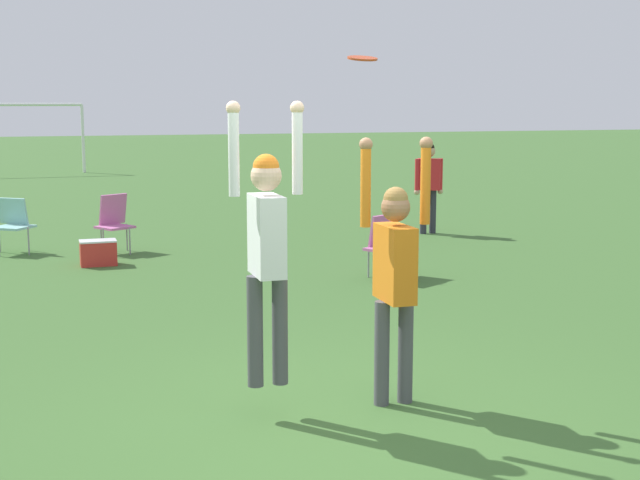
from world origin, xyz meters
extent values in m
plane|color=#3D662D|center=(0.00, 0.00, 0.00)|extent=(120.00, 120.00, 0.00)
cylinder|color=#4C4C51|center=(-0.56, 0.35, 0.68)|extent=(0.12, 0.12, 0.85)
cylinder|color=#4C4C51|center=(-0.36, 0.35, 0.68)|extent=(0.12, 0.12, 0.85)
cube|color=white|center=(-0.46, 0.35, 1.40)|extent=(0.21, 0.44, 0.60)
sphere|color=beige|center=(-0.46, 0.35, 1.85)|extent=(0.23, 0.23, 0.23)
sphere|color=orange|center=(-0.46, 0.35, 1.91)|extent=(0.20, 0.20, 0.20)
cylinder|color=white|center=(-0.70, 0.35, 2.02)|extent=(0.08, 0.08, 0.64)
sphere|color=beige|center=(-0.70, 0.35, 2.34)|extent=(0.10, 0.10, 0.10)
cylinder|color=white|center=(-0.22, 0.35, 2.02)|extent=(0.08, 0.08, 0.64)
sphere|color=beige|center=(-0.22, 0.35, 2.34)|extent=(0.10, 0.10, 0.10)
cylinder|color=#4C4C51|center=(0.46, 0.33, 0.42)|extent=(0.12, 0.12, 0.84)
cylinder|color=#4C4C51|center=(0.67, 0.33, 0.42)|extent=(0.12, 0.12, 0.84)
cube|color=orange|center=(0.56, 0.33, 1.14)|extent=(0.21, 0.46, 0.59)
sphere|color=#9E704C|center=(0.56, 0.33, 1.58)|extent=(0.23, 0.23, 0.23)
sphere|color=olive|center=(0.56, 0.33, 1.64)|extent=(0.19, 0.19, 0.19)
cylinder|color=orange|center=(0.31, 0.33, 1.75)|extent=(0.08, 0.08, 0.63)
sphere|color=#9E704C|center=(0.31, 0.33, 2.06)|extent=(0.10, 0.10, 0.10)
cylinder|color=orange|center=(0.81, 0.33, 1.75)|extent=(0.08, 0.08, 0.63)
sphere|color=#9E704C|center=(0.81, 0.33, 2.06)|extent=(0.10, 0.10, 0.10)
cylinder|color=#E04C23|center=(0.30, 0.37, 2.70)|extent=(0.23, 0.23, 0.05)
cylinder|color=gray|center=(-2.14, 8.57, 0.22)|extent=(0.02, 0.02, 0.44)
cylinder|color=gray|center=(-2.14, 9.01, 0.22)|extent=(0.02, 0.02, 0.44)
cube|color=#8CC6C1|center=(-2.36, 8.79, 0.42)|extent=(0.73, 0.73, 0.04)
cube|color=#8CC6C1|center=(-2.36, 9.03, 0.65)|extent=(0.48, 0.40, 0.43)
cylinder|color=gray|center=(2.27, 4.75, 0.22)|extent=(0.02, 0.02, 0.43)
cylinder|color=gray|center=(2.73, 4.75, 0.22)|extent=(0.02, 0.02, 0.43)
cylinder|color=gray|center=(2.27, 5.21, 0.22)|extent=(0.02, 0.02, 0.43)
cylinder|color=gray|center=(2.73, 5.21, 0.22)|extent=(0.02, 0.02, 0.43)
cube|color=#C666A3|center=(2.50, 4.98, 0.42)|extent=(0.73, 0.73, 0.04)
cube|color=#C666A3|center=(2.50, 5.24, 0.65)|extent=(0.53, 0.35, 0.43)
cylinder|color=gray|center=(-1.03, 8.11, 0.22)|extent=(0.02, 0.02, 0.44)
cylinder|color=gray|center=(-0.63, 8.11, 0.22)|extent=(0.02, 0.02, 0.44)
cylinder|color=gray|center=(-1.03, 8.51, 0.22)|extent=(0.02, 0.02, 0.44)
cylinder|color=gray|center=(-0.63, 8.51, 0.22)|extent=(0.02, 0.02, 0.44)
cube|color=#C666A3|center=(-0.83, 8.31, 0.42)|extent=(0.65, 0.65, 0.04)
cube|color=#C666A3|center=(-0.83, 8.53, 0.68)|extent=(0.47, 0.34, 0.49)
cylinder|color=#2D2D38|center=(4.72, 8.72, 0.40)|extent=(0.12, 0.12, 0.80)
cylinder|color=#2D2D38|center=(4.91, 8.72, 0.40)|extent=(0.12, 0.12, 0.80)
cube|color=red|center=(4.81, 8.72, 1.08)|extent=(0.46, 0.38, 0.57)
sphere|color=tan|center=(4.81, 8.72, 1.50)|extent=(0.22, 0.22, 0.22)
sphere|color=black|center=(4.81, 8.72, 1.56)|extent=(0.18, 0.18, 0.18)
cylinder|color=red|center=(4.58, 8.72, 1.07)|extent=(0.08, 0.08, 0.60)
sphere|color=tan|center=(4.58, 8.72, 0.77)|extent=(0.10, 0.10, 0.10)
cylinder|color=red|center=(5.05, 8.72, 1.07)|extent=(0.08, 0.08, 0.60)
sphere|color=tan|center=(5.05, 8.72, 0.77)|extent=(0.10, 0.10, 0.10)
cube|color=red|center=(-1.18, 7.32, 0.18)|extent=(0.52, 0.32, 0.35)
cube|color=silver|center=(-1.18, 7.32, 0.36)|extent=(0.53, 0.32, 0.02)
cylinder|color=white|center=(-0.22, 25.41, 1.15)|extent=(0.10, 0.10, 2.30)
camera|label=1|loc=(-2.14, -5.97, 2.38)|focal=50.00mm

